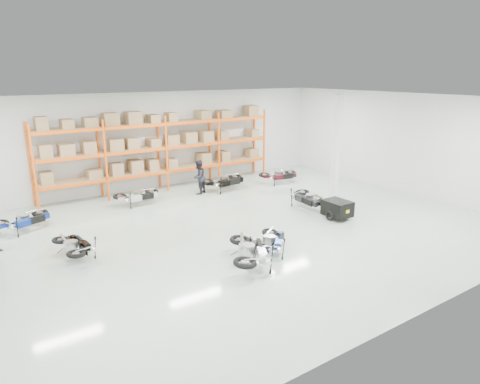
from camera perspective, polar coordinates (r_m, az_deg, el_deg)
room at (r=14.70m, az=-0.05°, el=3.39°), size 18.00×18.00×18.00m
pallet_rack at (r=20.28m, az=-10.35°, el=6.61°), size 11.28×0.98×3.62m
structural_column at (r=18.41m, az=12.67°, el=5.54°), size 0.25×0.25×4.50m
moto_blue_centre at (r=13.21m, az=4.28°, el=-6.15°), size 1.71×1.62×1.02m
moto_silver_left at (r=12.27m, az=1.42°, el=-7.37°), size 1.77×2.13×1.24m
moto_black_far_left at (r=13.77m, az=-21.19°, el=-6.28°), size 0.94×1.67×1.03m
moto_touring_right at (r=17.62m, az=9.11°, el=-0.44°), size 1.10×1.87×1.15m
trailer at (r=16.58m, az=12.84°, el=-2.15°), size 0.89×1.68×0.70m
moto_back_a at (r=16.73m, az=-26.91°, el=-2.97°), size 1.89×1.37×1.10m
moto_back_b at (r=18.34m, az=-13.51°, el=-0.14°), size 1.69×0.88×1.08m
moto_back_c at (r=20.00m, az=-2.16°, el=1.85°), size 1.96×1.03×1.25m
moto_back_d at (r=21.37m, az=5.28°, el=2.54°), size 1.89×1.24×1.12m
person_back at (r=19.48m, az=-5.54°, el=1.98°), size 0.96×0.91×1.56m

